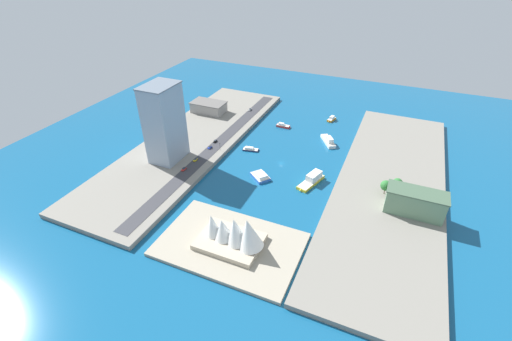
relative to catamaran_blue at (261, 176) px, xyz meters
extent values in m
plane|color=#145684|center=(-6.78, -24.96, -1.55)|extent=(440.00, 440.00, 0.00)
cube|color=gray|center=(-87.00, -24.96, 0.12)|extent=(70.00, 240.00, 3.34)
cube|color=gray|center=(73.45, -24.96, 0.12)|extent=(70.00, 240.00, 3.34)
cube|color=#A89E89|center=(-10.46, 69.09, -0.55)|extent=(79.08, 51.14, 2.00)
cube|color=#38383D|center=(49.86, -24.96, 1.87)|extent=(10.39, 228.00, 0.15)
cube|color=blue|center=(0.31, -0.25, -0.56)|extent=(17.55, 16.80, 1.97)
cone|color=blue|center=(6.43, -5.15, -0.56)|extent=(2.49, 2.49, 1.77)
cube|color=white|center=(-1.22, 0.98, 1.50)|extent=(9.78, 9.75, 2.15)
cube|color=beige|center=(0.31, -0.25, 0.47)|extent=(16.85, 16.13, 0.10)
cube|color=orange|center=(-24.40, -116.35, -0.59)|extent=(6.99, 11.26, 1.92)
cone|color=orange|center=(-22.86, -110.80, -0.59)|extent=(2.12, 2.12, 1.72)
cube|color=white|center=(-24.59, -117.02, 1.50)|extent=(4.51, 5.88, 2.25)
cube|color=beige|center=(-24.40, -116.35, 0.42)|extent=(6.71, 10.81, 0.10)
cube|color=red|center=(13.09, -84.63, -0.56)|extent=(12.39, 4.83, 1.96)
cone|color=red|center=(6.42, -84.48, -0.56)|extent=(1.81, 1.81, 1.77)
cube|color=white|center=(14.93, -84.68, 1.31)|extent=(4.93, 3.06, 1.78)
cube|color=beige|center=(13.09, -84.63, 0.47)|extent=(11.89, 4.63, 0.10)
cube|color=#1E284C|center=(23.02, -33.62, -0.93)|extent=(13.51, 7.08, 1.23)
cone|color=#1E284C|center=(16.37, -34.86, -0.93)|extent=(1.29, 1.29, 1.10)
cube|color=white|center=(24.23, -33.39, 0.49)|extent=(7.11, 4.30, 1.62)
cube|color=beige|center=(23.02, -33.62, -0.27)|extent=(12.97, 6.80, 0.10)
cube|color=yellow|center=(-35.20, -7.90, -0.52)|extent=(14.73, 25.91, 2.04)
cone|color=yellow|center=(-31.31, 4.43, -0.52)|extent=(2.31, 2.31, 1.84)
cube|color=white|center=(-36.33, -11.50, 2.88)|extent=(9.65, 13.90, 4.76)
cube|color=beige|center=(-35.20, -7.90, 0.55)|extent=(14.14, 24.87, 0.10)
cube|color=silver|center=(-31.92, -71.88, -0.26)|extent=(17.22, 22.11, 2.58)
cone|color=silver|center=(-25.53, -81.85, -0.26)|extent=(3.20, 3.20, 2.32)
cube|color=white|center=(-33.47, -69.46, 2.92)|extent=(7.95, 9.32, 3.77)
cube|color=beige|center=(-31.92, -71.88, 1.08)|extent=(16.53, 21.22, 0.10)
cube|color=gray|center=(89.06, -80.90, 6.39)|extent=(31.41, 18.47, 9.19)
cube|color=slate|center=(89.06, -80.90, 11.39)|extent=(32.67, 19.20, 0.80)
cube|color=#8C9EB2|center=(73.51, 6.85, 30.51)|extent=(19.83, 26.74, 57.44)
cube|color=slate|center=(73.51, 6.85, 59.63)|extent=(20.62, 27.81, 0.80)
cube|color=slate|center=(-102.56, 1.74, 9.35)|extent=(33.73, 14.13, 15.10)
cube|color=#47624A|center=(-102.56, 1.74, 17.30)|extent=(35.08, 14.69, 0.80)
cylinder|color=black|center=(52.68, 19.22, 2.26)|extent=(0.26, 0.64, 0.64)
cylinder|color=black|center=(54.38, 19.21, 2.26)|extent=(0.26, 0.64, 0.64)
cylinder|color=black|center=(52.64, 16.06, 2.26)|extent=(0.26, 0.64, 0.64)
cylinder|color=black|center=(54.35, 16.04, 2.26)|extent=(0.26, 0.64, 0.64)
cube|color=red|center=(53.51, 17.63, 2.60)|extent=(1.95, 4.54, 0.86)
cube|color=#262D38|center=(53.51, 17.41, 3.35)|extent=(1.70, 2.55, 0.64)
cylinder|color=black|center=(52.73, -98.10, 2.26)|extent=(0.26, 0.64, 0.64)
cylinder|color=black|center=(54.38, -98.08, 2.26)|extent=(0.26, 0.64, 0.64)
cylinder|color=black|center=(52.77, -101.70, 2.26)|extent=(0.26, 0.64, 0.64)
cylinder|color=black|center=(54.43, -101.68, 2.26)|extent=(0.26, 0.64, 0.64)
cube|color=white|center=(53.58, -99.89, 2.57)|extent=(1.92, 5.16, 0.82)
cube|color=#262D38|center=(53.58, -100.15, 3.22)|extent=(1.67, 2.90, 0.47)
cylinder|color=black|center=(51.45, -16.67, 2.26)|extent=(0.28, 0.65, 0.64)
cylinder|color=black|center=(53.12, -16.75, 2.26)|extent=(0.28, 0.65, 0.64)
cylinder|color=black|center=(51.31, -19.62, 2.26)|extent=(0.28, 0.65, 0.64)
cylinder|color=black|center=(52.97, -19.70, 2.26)|extent=(0.28, 0.65, 0.64)
cube|color=blue|center=(52.21, -18.19, 2.61)|extent=(2.07, 4.31, 0.89)
cube|color=#262D38|center=(52.20, -18.40, 3.37)|extent=(1.76, 2.45, 0.63)
cylinder|color=black|center=(52.52, -27.63, 2.26)|extent=(0.28, 0.65, 0.64)
cylinder|color=black|center=(54.04, -27.55, 2.26)|extent=(0.28, 0.65, 0.64)
cylinder|color=black|center=(52.67, -30.77, 2.26)|extent=(0.28, 0.65, 0.64)
cylinder|color=black|center=(54.19, -30.70, 2.26)|extent=(0.28, 0.65, 0.64)
cube|color=black|center=(53.36, -29.16, 2.55)|extent=(1.94, 4.57, 0.77)
cube|color=#262D38|center=(53.37, -29.39, 3.18)|extent=(1.64, 2.59, 0.49)
cylinder|color=black|center=(51.87, 4.43, 2.26)|extent=(0.26, 0.64, 0.64)
cylinder|color=black|center=(53.58, 4.45, 2.26)|extent=(0.26, 0.64, 0.64)
cylinder|color=black|center=(51.90, 1.47, 2.26)|extent=(0.26, 0.64, 0.64)
cylinder|color=black|center=(53.61, 1.48, 2.26)|extent=(0.26, 0.64, 0.64)
cube|color=yellow|center=(52.74, 2.96, 2.57)|extent=(1.94, 4.25, 0.81)
cube|color=#262D38|center=(52.74, 2.75, 3.27)|extent=(1.70, 2.38, 0.60)
cylinder|color=black|center=(43.08, -18.72, 4.54)|extent=(0.18, 0.18, 5.50)
cube|color=black|center=(43.08, -18.72, 7.79)|extent=(0.36, 0.36, 1.00)
sphere|color=red|center=(43.08, -18.72, 8.14)|extent=(0.24, 0.24, 0.24)
sphere|color=yellow|center=(43.08, -18.72, 7.79)|extent=(0.24, 0.24, 0.24)
sphere|color=green|center=(43.08, -18.72, 7.44)|extent=(0.24, 0.24, 0.24)
cube|color=#BCAD93|center=(-10.46, 69.09, 1.95)|extent=(35.67, 25.80, 3.00)
cone|color=white|center=(-22.33, 69.09, 12.35)|extent=(16.27, 13.95, 19.55)
cone|color=white|center=(-14.37, 69.09, 11.30)|extent=(13.78, 11.86, 17.09)
cone|color=white|center=(-6.35, 69.09, 9.65)|extent=(12.12, 11.00, 13.37)
cone|color=white|center=(0.00, 69.09, 10.27)|extent=(9.86, 8.69, 14.34)
cylinder|color=brown|center=(-91.07, -17.67, 3.62)|extent=(0.50, 0.50, 3.64)
sphere|color=#2D7233|center=(-91.07, -17.67, 8.11)|extent=(6.68, 6.68, 6.68)
cylinder|color=brown|center=(-84.26, -11.52, 3.63)|extent=(0.50, 0.50, 3.67)
sphere|color=#2D7233|center=(-84.26, -11.52, 8.25)|extent=(6.96, 6.96, 6.96)
camera|label=1|loc=(-80.92, 194.42, 143.36)|focal=24.75mm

